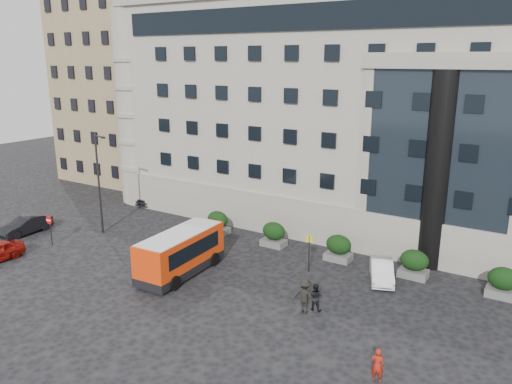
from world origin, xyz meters
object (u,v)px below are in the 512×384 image
hedge_b (274,234)px  red_truck (200,176)px  hedge_d (414,264)px  street_lamp (99,180)px  hedge_c (338,248)px  hedge_e (503,282)px  pedestrian_b (315,297)px  minibus (181,251)px  no_entry_sign (50,225)px  parked_car_b (25,225)px  white_taxi (382,271)px  pedestrian_a (377,365)px  parked_car_c (157,195)px  parked_car_d (206,190)px  hedge_a (218,222)px  bus_stop_sign (309,247)px  pedestrian_c (305,296)px

hedge_b → red_truck: bearing=146.3°
hedge_d → hedge_b: bearing=180.0°
street_lamp → hedge_d: bearing=11.5°
hedge_c → hedge_e: same height
hedge_e → pedestrian_b: hedge_e is taller
hedge_c → minibus: bearing=-136.2°
hedge_b → no_entry_sign: (-14.20, -8.84, 0.72)m
hedge_b → parked_car_b: bearing=-155.5°
parked_car_b → white_taxi: size_ratio=1.10×
pedestrian_a → pedestrian_b: bearing=-52.2°
hedge_c → pedestrian_a: size_ratio=1.16×
parked_car_c → parked_car_d: 4.97m
minibus → pedestrian_b: (9.55, 0.17, -0.75)m
minibus → red_truck: size_ratio=1.14×
white_taxi → street_lamp: bearing=166.2°
hedge_a → parked_car_d: 11.12m
hedge_e → parked_car_c: hedge_e is taller
street_lamp → parked_car_c: bearing=105.6°
hedge_d → white_taxi: 2.23m
pedestrian_b → hedge_a: bearing=-40.0°
hedge_e → pedestrian_a: hedge_e is taller
bus_stop_sign → parked_car_d: bus_stop_sign is taller
no_entry_sign → parked_car_c: bearing=96.3°
red_truck → hedge_e: bearing=-28.3°
parked_car_b → parked_car_c: parked_car_c is taller
no_entry_sign → parked_car_c: no_entry_sign is taller
pedestrian_c → hedge_e: bearing=-145.1°
street_lamp → minibus: bearing=-14.4°
parked_car_d → white_taxi: (21.50, -9.73, -0.03)m
hedge_b → parked_car_d: bearing=147.2°
hedge_b → hedge_c: 5.20m
hedge_e → parked_car_c: 31.53m
hedge_b → white_taxi: hedge_b is taller
minibus → pedestrian_a: minibus is taller
red_truck → pedestrian_c: (21.27, -17.68, -0.57)m
hedge_c → street_lamp: 19.27m
white_taxi → pedestrian_a: (3.20, -10.15, 0.16)m
minibus → street_lamp: bearing=162.8°
hedge_a → hedge_e: (20.80, 0.00, 0.00)m
red_truck → pedestrian_b: size_ratio=3.74×
no_entry_sign → pedestrian_c: (20.75, 0.99, -0.66)m
hedge_b → pedestrian_c: pedestrian_c is taller
hedge_c → street_lamp: size_ratio=0.23×
hedge_e → pedestrian_b: (-8.67, -7.34, -0.13)m
white_taxi → hedge_e: bearing=-9.6°
hedge_e → parked_car_b: (-33.80, -8.29, -0.23)m
street_lamp → white_taxi: street_lamp is taller
parked_car_b → white_taxi: 27.83m
hedge_a → no_entry_sign: 12.64m
parked_car_d → pedestrian_a: 31.70m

